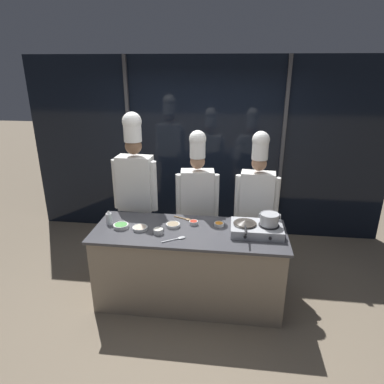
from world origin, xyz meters
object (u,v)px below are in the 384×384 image
serving_spoon_slotted (179,238)px  chef_sous (197,193)px  prep_bowl_chili_flakes (194,222)px  squeeze_bottle_clear (109,218)px  prep_bowl_scallions (121,226)px  frying_pan (245,222)px  chef_head (135,181)px  serving_spoon_solid (186,219)px  stock_pot (269,219)px  prep_bowl_chicken (140,228)px  prep_bowl_mushrooms (173,225)px  chef_line (257,195)px  prep_bowl_carrots (219,224)px  prep_bowl_garlic (158,231)px  portable_stove (257,229)px

serving_spoon_slotted → chef_sous: bearing=83.6°
prep_bowl_chili_flakes → serving_spoon_slotted: 0.37m
squeeze_bottle_clear → prep_bowl_scallions: 0.18m
frying_pan → chef_head: 1.47m
serving_spoon_solid → chef_sous: 0.45m
prep_bowl_scallions → serving_spoon_solid: size_ratio=0.79×
stock_pot → serving_spoon_slotted: 0.97m
prep_bowl_chicken → prep_bowl_mushrooms: bearing=19.0°
prep_bowl_mushrooms → chef_line: 1.13m
frying_pan → chef_head: size_ratio=0.21×
prep_bowl_scallions → chef_head: bearing=89.6°
chef_head → chef_sous: chef_head is taller
stock_pot → prep_bowl_scallions: bearing=-178.1°
stock_pot → squeeze_bottle_clear: 1.75m
frying_pan → prep_bowl_chicken: frying_pan is taller
serving_spoon_solid → prep_bowl_chili_flakes: bearing=-47.8°
serving_spoon_slotted → chef_sous: chef_sous is taller
prep_bowl_carrots → chef_sous: chef_sous is taller
prep_bowl_mushrooms → prep_bowl_chicken: bearing=-161.0°
serving_spoon_slotted → chef_head: size_ratio=0.12×
squeeze_bottle_clear → serving_spoon_solid: (0.83, 0.22, -0.07)m
prep_bowl_chicken → serving_spoon_slotted: 0.48m
frying_pan → serving_spoon_solid: 0.72m
frying_pan → prep_bowl_garlic: bearing=-171.5°
frying_pan → chef_line: 0.67m
stock_pot → serving_spoon_slotted: (-0.93, -0.23, -0.17)m
prep_bowl_mushrooms → serving_spoon_slotted: size_ratio=0.65×
serving_spoon_slotted → chef_head: chef_head is taller
portable_stove → serving_spoon_slotted: (-0.80, -0.23, -0.04)m
prep_bowl_mushrooms → serving_spoon_solid: (0.11, 0.20, -0.01)m
frying_pan → squeeze_bottle_clear: size_ratio=2.56×
prep_bowl_mushrooms → prep_bowl_garlic: bearing=-123.9°
frying_pan → chef_line: bearing=76.6°
frying_pan → chef_sous: (-0.58, 0.65, 0.06)m
prep_bowl_carrots → prep_bowl_chili_flakes: (-0.28, 0.00, 0.00)m
chef_sous → chef_line: size_ratio=1.00×
frying_pan → stock_pot: stock_pot is taller
portable_stove → chef_head: chef_head is taller
chef_head → chef_line: size_ratio=1.11×
squeeze_bottle_clear → prep_bowl_chicken: 0.39m
prep_bowl_mushrooms → prep_bowl_scallions: (-0.56, -0.10, 0.00)m
prep_bowl_scallions → serving_spoon_slotted: 0.69m
prep_bowl_mushrooms → stock_pot: bearing=-2.5°
squeeze_bottle_clear → serving_spoon_slotted: bearing=-16.9°
serving_spoon_slotted → chef_head: 1.09m
prep_bowl_garlic → chef_head: 0.88m
squeeze_bottle_clear → prep_bowl_chicken: bearing=-14.0°
squeeze_bottle_clear → serving_spoon_solid: 0.86m
frying_pan → serving_spoon_slotted: frying_pan is taller
prep_bowl_scallions → serving_spoon_slotted: bearing=-14.8°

